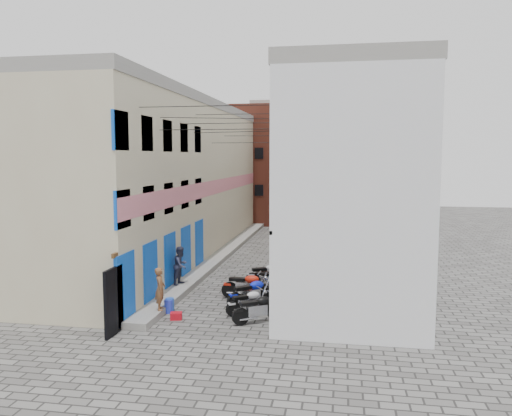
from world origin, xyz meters
The scene contains 21 objects.
ground centered at (0.00, 0.00, 0.00)m, with size 90.00×90.00×0.00m, color #4F4C4A.
plinth centered at (-2.05, 13.00, 0.12)m, with size 0.90×26.00×0.25m, color gray.
building_left centered at (-4.98, 12.95, 4.50)m, with size 5.10×27.00×9.00m.
building_right centered at (5.00, 13.00, 4.51)m, with size 5.94×26.00×9.00m.
building_far_brick_left centered at (-2.00, 28.00, 5.00)m, with size 6.00×6.00×10.00m, color brown.
building_far_brick_right centered at (3.00, 30.00, 4.00)m, with size 5.00×6.00×8.00m, color brown.
building_far_concrete centered at (0.00, 34.00, 5.50)m, with size 8.00×5.00×11.00m, color gray.
far_shopfront centered at (0.00, 25.20, 1.20)m, with size 2.00×0.30×2.40m, color black.
overhead_wires centered at (0.00, 7.64, 7.12)m, with size 5.80×13.02×1.32m.
motorcycle_a centered at (1.90, 1.50, 0.56)m, with size 0.61×1.93×1.12m, color black, non-canonical shape.
motorcycle_b centered at (1.40, 2.35, 0.51)m, with size 0.56×1.76×1.02m, color silver, non-canonical shape.
motorcycle_c centered at (1.34, 3.28, 0.60)m, with size 0.66×2.08×1.20m, color #0D1FCF, non-canonical shape.
motorcycle_d centered at (0.94, 4.31, 0.60)m, with size 0.66×2.08×1.20m, color red, non-canonical shape.
motorcycle_e centered at (1.79, 5.42, 0.59)m, with size 0.64×2.02×1.17m, color black, non-canonical shape.
motorcycle_f centered at (1.47, 6.46, 0.59)m, with size 0.64×2.03×1.18m, color silver, non-canonical shape.
motorcycle_g centered at (1.90, 7.28, 0.51)m, with size 0.56×1.77×1.02m, color black, non-canonical shape.
person_a centered at (-1.70, 1.59, 1.02)m, with size 0.56×0.37×1.54m, color brown.
person_b centered at (-2.11, 5.18, 1.08)m, with size 0.80×0.63×1.65m, color #303249.
water_jug_near centered at (-1.55, 2.02, 0.25)m, with size 0.32×0.32×0.49m, color blue.
water_jug_far centered at (-1.55, 2.17, 0.25)m, with size 0.33×0.33×0.51m, color blue.
red_crate centered at (-1.03, 1.35, 0.13)m, with size 0.40×0.30×0.25m, color #B20C19.
Camera 1 is at (4.69, -15.08, 5.76)m, focal length 35.00 mm.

